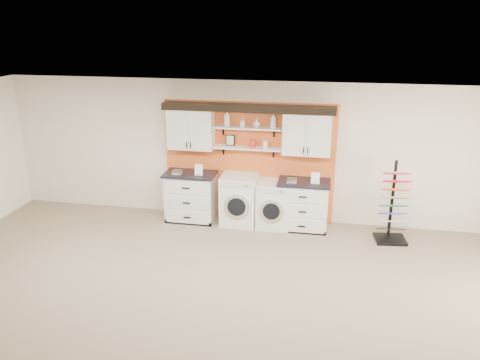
% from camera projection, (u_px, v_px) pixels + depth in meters
% --- Properties ---
extents(floor, '(10.00, 10.00, 0.00)m').
position_uv_depth(floor, '(198.00, 338.00, 6.05)').
color(floor, '#827157').
rests_on(floor, ground).
extents(ceiling, '(10.00, 10.00, 0.00)m').
position_uv_depth(ceiling, '(190.00, 126.00, 5.13)').
color(ceiling, white).
rests_on(ceiling, wall_back).
extents(wall_back, '(10.00, 0.00, 10.00)m').
position_uv_depth(wall_back, '(249.00, 152.00, 9.30)').
color(wall_back, '#EFE1CE').
rests_on(wall_back, floor).
extents(accent_panel, '(3.40, 0.07, 2.40)m').
position_uv_depth(accent_panel, '(249.00, 162.00, 9.34)').
color(accent_panel, '#DC5D25').
rests_on(accent_panel, wall_back).
extents(upper_cabinet_left, '(0.90, 0.35, 0.84)m').
position_uv_depth(upper_cabinet_left, '(191.00, 128.00, 9.15)').
color(upper_cabinet_left, white).
rests_on(upper_cabinet_left, wall_back).
extents(upper_cabinet_right, '(0.90, 0.35, 0.84)m').
position_uv_depth(upper_cabinet_right, '(307.00, 133.00, 8.76)').
color(upper_cabinet_right, white).
rests_on(upper_cabinet_right, wall_back).
extents(shelf_lower, '(1.32, 0.28, 0.03)m').
position_uv_depth(shelf_lower, '(247.00, 148.00, 9.07)').
color(shelf_lower, white).
rests_on(shelf_lower, wall_back).
extents(shelf_upper, '(1.32, 0.28, 0.03)m').
position_uv_depth(shelf_upper, '(248.00, 128.00, 8.94)').
color(shelf_upper, white).
rests_on(shelf_upper, wall_back).
extents(crown_molding, '(3.30, 0.41, 0.13)m').
position_uv_depth(crown_molding, '(248.00, 107.00, 8.82)').
color(crown_molding, black).
rests_on(crown_molding, wall_back).
extents(picture_frame, '(0.18, 0.02, 0.22)m').
position_uv_depth(picture_frame, '(230.00, 140.00, 9.14)').
color(picture_frame, black).
rests_on(picture_frame, shelf_lower).
extents(canister_red, '(0.11, 0.11, 0.16)m').
position_uv_depth(canister_red, '(253.00, 143.00, 9.03)').
color(canister_red, red).
rests_on(canister_red, shelf_lower).
extents(canister_cream, '(0.10, 0.10, 0.14)m').
position_uv_depth(canister_cream, '(265.00, 145.00, 8.99)').
color(canister_cream, silver).
rests_on(canister_cream, shelf_lower).
extents(base_cabinet_left, '(1.02, 0.66, 1.00)m').
position_uv_depth(base_cabinet_left, '(191.00, 196.00, 9.46)').
color(base_cabinet_left, white).
rests_on(base_cabinet_left, floor).
extents(base_cabinet_right, '(0.99, 0.66, 0.97)m').
position_uv_depth(base_cabinet_right, '(303.00, 205.00, 9.08)').
color(base_cabinet_right, white).
rests_on(base_cabinet_right, floor).
extents(washer, '(0.72, 0.71, 1.00)m').
position_uv_depth(washer, '(240.00, 200.00, 9.28)').
color(washer, white).
rests_on(washer, floor).
extents(dryer, '(0.66, 0.71, 0.92)m').
position_uv_depth(dryer, '(273.00, 204.00, 9.18)').
color(dryer, white).
rests_on(dryer, floor).
extents(sample_rack, '(0.60, 0.52, 1.51)m').
position_uv_depth(sample_rack, '(392.00, 216.00, 8.55)').
color(sample_rack, black).
rests_on(sample_rack, floor).
extents(soap_bottle_a, '(0.14, 0.14, 0.32)m').
position_uv_depth(soap_bottle_a, '(227.00, 118.00, 8.95)').
color(soap_bottle_a, silver).
rests_on(soap_bottle_a, shelf_upper).
extents(soap_bottle_b, '(0.09, 0.09, 0.17)m').
position_uv_depth(soap_bottle_b, '(242.00, 122.00, 8.93)').
color(soap_bottle_b, silver).
rests_on(soap_bottle_b, shelf_upper).
extents(soap_bottle_c, '(0.17, 0.17, 0.17)m').
position_uv_depth(soap_bottle_c, '(257.00, 123.00, 8.88)').
color(soap_bottle_c, silver).
rests_on(soap_bottle_c, shelf_upper).
extents(soap_bottle_d, '(0.15, 0.15, 0.30)m').
position_uv_depth(soap_bottle_d, '(273.00, 120.00, 8.80)').
color(soap_bottle_d, silver).
rests_on(soap_bottle_d, shelf_upper).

